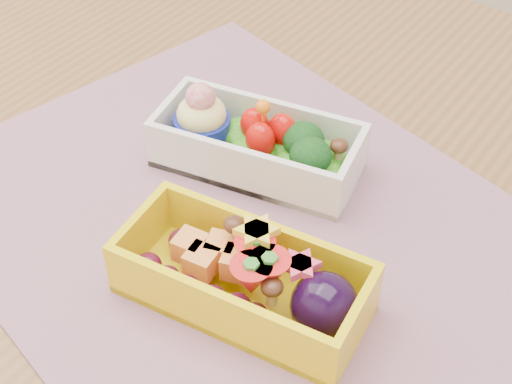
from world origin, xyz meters
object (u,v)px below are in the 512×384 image
Objects in this scene: table at (279,287)px; bento_yellow at (248,279)px; placemat at (244,228)px; bento_white at (257,144)px.

bento_yellow is at bearing -69.27° from table.
bento_yellow reaches higher than table.
placemat is at bearing 120.72° from bento_yellow.
bento_yellow is at bearing -68.79° from bento_white.
bento_yellow is (0.08, -0.12, 0.00)m from bento_white.
bento_white is at bearing 118.22° from placemat.
table is at bearing 74.59° from placemat.
bento_white is (-0.03, 0.06, 0.02)m from placemat.
bento_white reaches higher than bento_yellow.
placemat is at bearing -73.84° from bento_white.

